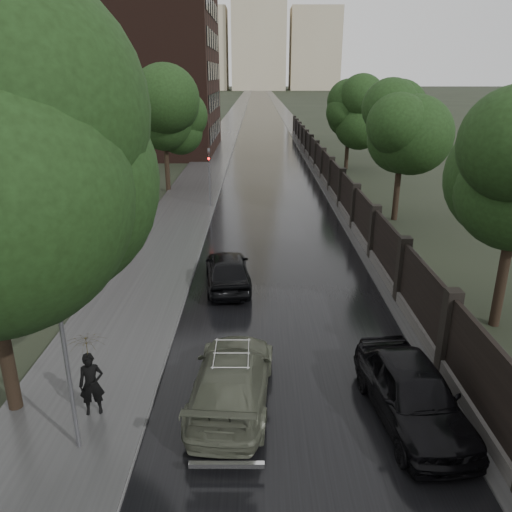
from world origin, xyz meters
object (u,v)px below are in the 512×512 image
at_px(lamp_post, 66,355).
at_px(car_right_near, 413,393).
at_px(tree_right_b, 402,139).
at_px(tree_left_far, 164,122).
at_px(hatchback_left, 228,269).
at_px(tree_right_c, 349,116).
at_px(pedestrian_umbrella, 87,352).
at_px(traffic_light, 209,173).
at_px(volga_sedan, 232,378).

distance_m(lamp_post, car_right_near, 8.60).
bearing_deg(tree_right_b, car_right_near, -103.37).
bearing_deg(lamp_post, tree_left_far, 95.21).
bearing_deg(tree_right_b, hatchback_left, -133.25).
distance_m(tree_right_c, lamp_post, 40.67).
height_order(tree_right_b, hatchback_left, tree_right_b).
distance_m(tree_right_b, lamp_post, 24.33).
height_order(tree_right_c, pedestrian_umbrella, tree_right_c).
distance_m(tree_left_far, car_right_near, 29.73).
relative_size(lamp_post, pedestrian_umbrella, 1.88).
bearing_deg(hatchback_left, traffic_light, -88.11).
height_order(traffic_light, volga_sedan, traffic_light).
xyz_separation_m(tree_right_b, lamp_post, (-12.90, -20.50, -2.28)).
xyz_separation_m(tree_right_c, traffic_light, (-11.80, -15.01, -2.55)).
relative_size(hatchback_left, car_right_near, 0.94).
xyz_separation_m(tree_right_b, car_right_near, (-4.59, -19.30, -4.12)).
xyz_separation_m(tree_left_far, tree_right_c, (15.50, 10.00, -0.29)).
xyz_separation_m(tree_left_far, pedestrian_umbrella, (2.60, -27.23, -3.27)).
relative_size(tree_right_b, lamp_post, 1.37).
bearing_deg(traffic_light, tree_right_c, 51.82).
xyz_separation_m(car_right_near, pedestrian_umbrella, (-8.31, 0.08, 1.15)).
distance_m(lamp_post, hatchback_left, 10.63).
bearing_deg(car_right_near, volga_sedan, 164.08).
height_order(car_right_near, pedestrian_umbrella, pedestrian_umbrella).
bearing_deg(car_right_near, tree_right_b, 69.93).
xyz_separation_m(tree_right_c, volga_sedan, (-9.30, -36.54, -4.21)).
xyz_separation_m(tree_right_c, car_right_near, (-4.59, -37.30, -4.12)).
bearing_deg(car_right_near, tree_right_c, 76.29).
relative_size(tree_right_c, pedestrian_umbrella, 2.58).
bearing_deg(car_right_near, hatchback_left, 114.19).
relative_size(hatchback_left, pedestrian_umbrella, 1.67).
height_order(tree_right_b, traffic_light, tree_right_b).
relative_size(tree_left_far, tree_right_b, 1.05).
bearing_deg(traffic_light, hatchback_left, -81.83).
height_order(lamp_post, pedestrian_umbrella, lamp_post).
bearing_deg(lamp_post, traffic_light, 87.32).
bearing_deg(traffic_light, volga_sedan, -83.38).
bearing_deg(car_right_near, tree_left_far, 105.08).
bearing_deg(traffic_light, tree_left_far, 126.47).
distance_m(tree_left_far, tree_right_c, 18.45).
xyz_separation_m(lamp_post, hatchback_left, (3.04, 10.01, -1.90)).
relative_size(tree_left_far, pedestrian_umbrella, 2.71).
height_order(tree_left_far, tree_right_b, tree_left_far).
relative_size(tree_left_far, car_right_near, 1.52).
relative_size(traffic_light, car_right_near, 0.83).
relative_size(tree_right_b, volga_sedan, 1.37).
bearing_deg(car_right_near, traffic_light, 101.22).
bearing_deg(volga_sedan, pedestrian_umbrella, 15.08).
relative_size(tree_left_far, tree_right_c, 1.05).
relative_size(traffic_light, pedestrian_umbrella, 1.47).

